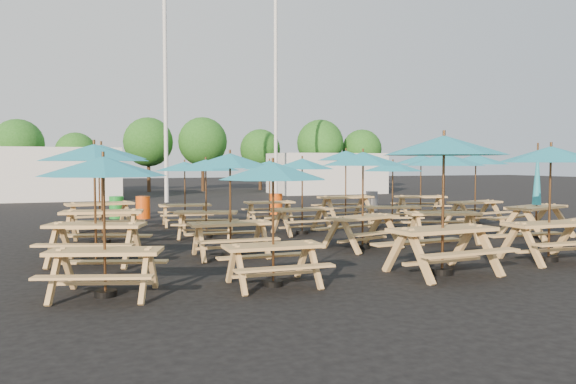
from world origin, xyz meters
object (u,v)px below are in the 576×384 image
object	(u,v)px
picnic_unit_14	(393,170)
picnic_unit_12	(551,161)
picnic_unit_0	(103,175)
picnic_unit_4	(273,178)
picnic_unit_11	(269,169)
picnic_unit_19	(421,163)
picnic_unit_6	(206,170)
waste_bin_2	(276,204)
picnic_unit_17	(537,199)
picnic_unit_5	(230,167)
picnic_unit_7	(185,170)
waste_bin_1	(143,207)
picnic_unit_1	(94,160)
picnic_unit_3	(99,159)
picnic_unit_13	(444,165)
picnic_unit_18	(476,164)
picnic_unit_2	(101,158)
waste_bin_0	(117,207)
picnic_unit_8	(444,154)
picnic_unit_9	(363,165)
picnic_unit_15	(346,160)
picnic_unit_10	(302,168)
waste_bin_3	(372,201)

from	to	relation	value
picnic_unit_14	picnic_unit_12	bearing A→B (deg)	-69.03
picnic_unit_0	picnic_unit_4	xyz separation A→B (m)	(2.59, -0.18, -0.07)
picnic_unit_11	picnic_unit_19	world-z (taller)	picnic_unit_19
picnic_unit_6	waste_bin_2	world-z (taller)	picnic_unit_6
picnic_unit_6	picnic_unit_17	distance (m)	8.86
picnic_unit_4	picnic_unit_5	xyz separation A→B (m)	(0.03, 2.98, 0.16)
picnic_unit_7	picnic_unit_11	xyz separation A→B (m)	(2.85, 0.12, 0.03)
picnic_unit_14	waste_bin_1	world-z (taller)	picnic_unit_14
picnic_unit_1	picnic_unit_5	bearing A→B (deg)	17.16
picnic_unit_19	picnic_unit_6	bearing A→B (deg)	-146.38
picnic_unit_3	picnic_unit_19	distance (m)	11.28
picnic_unit_13	picnic_unit_12	bearing A→B (deg)	-65.58
picnic_unit_0	picnic_unit_18	bearing A→B (deg)	44.99
picnic_unit_2	waste_bin_0	bearing A→B (deg)	93.97
picnic_unit_8	picnic_unit_13	world-z (taller)	picnic_unit_8
picnic_unit_4	picnic_unit_13	world-z (taller)	picnic_unit_13
picnic_unit_0	picnic_unit_2	distance (m)	5.75
picnic_unit_1	picnic_unit_18	size ratio (longest dim) A/B	1.17
picnic_unit_8	picnic_unit_14	world-z (taller)	picnic_unit_8
picnic_unit_0	picnic_unit_9	bearing A→B (deg)	43.65
waste_bin_0	picnic_unit_15	bearing A→B (deg)	-21.56
picnic_unit_6	picnic_unit_18	size ratio (longest dim) A/B	1.02
picnic_unit_5	picnic_unit_15	xyz separation A→B (m)	(5.77, 6.35, 0.19)
picnic_unit_4	waste_bin_1	world-z (taller)	picnic_unit_4
picnic_unit_7	picnic_unit_10	distance (m)	4.15
picnic_unit_8	picnic_unit_12	world-z (taller)	picnic_unit_8
picnic_unit_1	waste_bin_2	xyz separation A→B (m)	(6.78, 8.92, -1.66)
picnic_unit_7	waste_bin_1	size ratio (longest dim) A/B	2.55
picnic_unit_15	picnic_unit_8	bearing A→B (deg)	-109.42
picnic_unit_0	picnic_unit_5	distance (m)	3.84
picnic_unit_4	picnic_unit_9	world-z (taller)	picnic_unit_9
picnic_unit_17	waste_bin_3	world-z (taller)	picnic_unit_17
picnic_unit_2	picnic_unit_3	size ratio (longest dim) A/B	1.02
picnic_unit_7	picnic_unit_13	xyz separation A→B (m)	(5.49, -5.86, 0.18)
picnic_unit_2	waste_bin_3	bearing A→B (deg)	40.33
picnic_unit_18	picnic_unit_19	size ratio (longest dim) A/B	0.93
picnic_unit_4	waste_bin_0	bearing A→B (deg)	98.33
picnic_unit_0	picnic_unit_1	xyz separation A→B (m)	(-0.08, 2.92, 0.24)
picnic_unit_13	picnic_unit_14	xyz separation A→B (m)	(0.24, 2.89, -0.18)
picnic_unit_4	waste_bin_2	xyz separation A→B (m)	(4.11, 12.02, -1.35)
picnic_unit_2	picnic_unit_8	world-z (taller)	picnic_unit_8
picnic_unit_5	picnic_unit_10	xyz separation A→B (m)	(2.85, 3.10, -0.07)
picnic_unit_8	picnic_unit_19	world-z (taller)	picnic_unit_8
picnic_unit_15	picnic_unit_12	bearing A→B (deg)	-92.56
picnic_unit_19	waste_bin_0	distance (m)	11.18
picnic_unit_12	picnic_unit_4	bearing A→B (deg)	-176.14
picnic_unit_19	picnic_unit_9	bearing A→B (deg)	-118.09
picnic_unit_7	waste_bin_3	distance (m)	9.08
picnic_unit_2	picnic_unit_13	size ratio (longest dim) A/B	1.01
picnic_unit_5	picnic_unit_15	bearing A→B (deg)	48.00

